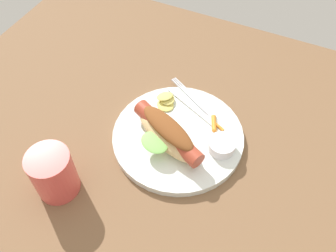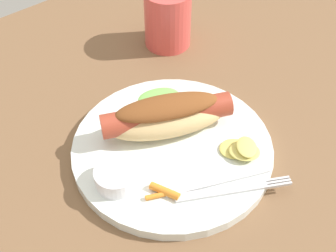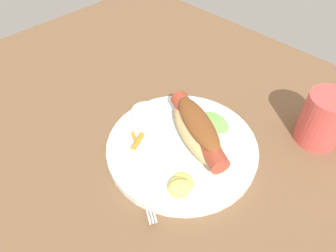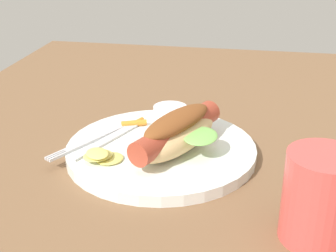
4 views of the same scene
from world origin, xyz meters
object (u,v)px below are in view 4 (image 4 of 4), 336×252
object	(u,v)px
knife	(105,141)
chips_pile	(102,156)
plate	(161,150)
fork	(90,140)
drinking_cup	(321,198)
carrot_garnish	(135,123)
hot_dog	(178,132)
sauce_ramekin	(170,113)

from	to	relation	value
knife	chips_pile	distance (cm)	5.81
chips_pile	plate	bearing A→B (deg)	131.64
fork	drinking_cup	distance (cm)	34.24
carrot_garnish	drinking_cup	size ratio (longest dim) A/B	0.40
hot_dog	fork	world-z (taller)	hot_dog
plate	hot_dog	xyz separation A→B (cm)	(1.21, 2.63, 3.66)
hot_dog	fork	size ratio (longest dim) A/B	1.30
plate	fork	size ratio (longest dim) A/B	2.01
hot_dog	knife	distance (cm)	11.21
knife	drinking_cup	distance (cm)	32.42
plate	carrot_garnish	size ratio (longest dim) A/B	6.84
plate	knife	distance (cm)	8.31
sauce_ramekin	drinking_cup	world-z (taller)	drinking_cup
carrot_garnish	sauce_ramekin	bearing A→B (deg)	122.76
fork	chips_pile	bearing A→B (deg)	62.17
fork	drinking_cup	size ratio (longest dim) A/B	1.36
drinking_cup	plate	bearing A→B (deg)	-128.23
hot_dog	drinking_cup	size ratio (longest dim) A/B	1.76
sauce_ramekin	fork	world-z (taller)	sauce_ramekin
hot_dog	drinking_cup	xyz separation A→B (cm)	(14.65, 17.50, 0.57)
sauce_ramekin	chips_pile	size ratio (longest dim) A/B	0.83
hot_dog	sauce_ramekin	bearing A→B (deg)	-139.63
knife	carrot_garnish	world-z (taller)	carrot_garnish
hot_dog	chips_pile	world-z (taller)	hot_dog
sauce_ramekin	fork	xyz separation A→B (cm)	(10.15, -10.09, -0.95)
hot_dog	chips_pile	xyz separation A→B (cm)	(4.92, -9.52, -2.13)
sauce_ramekin	drinking_cup	xyz separation A→B (cm)	(25.27, 20.47, 2.27)
plate	carrot_garnish	distance (cm)	8.29
knife	chips_pile	xyz separation A→B (cm)	(5.63, 1.34, 0.54)
fork	knife	xyz separation A→B (cm)	(-0.24, 2.19, -0.02)
carrot_garnish	chips_pile	bearing A→B (deg)	-6.73
sauce_ramekin	carrot_garnish	bearing A→B (deg)	-57.24
carrot_garnish	hot_dog	bearing A→B (deg)	47.81
knife	drinking_cup	bearing A→B (deg)	84.75
fork	sauce_ramekin	bearing A→B (deg)	164.07
hot_dog	chips_pile	distance (cm)	10.93
fork	drinking_cup	xyz separation A→B (cm)	(15.11, 30.56, 3.22)
carrot_garnish	drinking_cup	bearing A→B (deg)	49.33
plate	knife	xyz separation A→B (cm)	(0.50, -8.24, 0.98)
plate	hot_dog	bearing A→B (deg)	65.34
fork	carrot_garnish	world-z (taller)	carrot_garnish
chips_pile	hot_dog	bearing A→B (deg)	117.34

